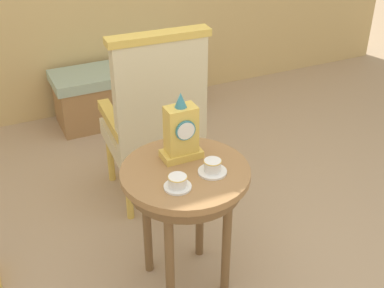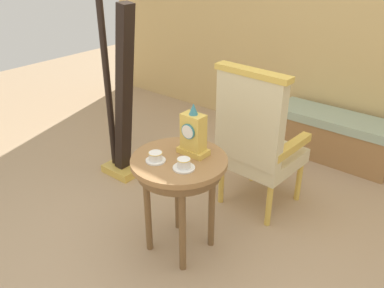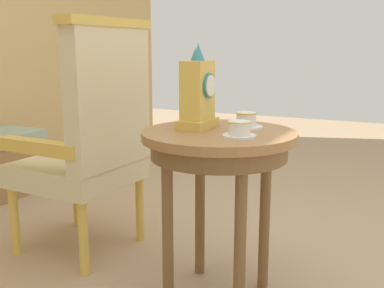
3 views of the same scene
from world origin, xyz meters
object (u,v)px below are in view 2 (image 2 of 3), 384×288
Objects in this scene: side_table at (179,171)px; teacup_right at (184,164)px; armchair at (257,139)px; teacup_left at (156,157)px; window_bench at (334,137)px; mantel_clock at (193,134)px; harp at (119,103)px.

teacup_right reaches higher than side_table.
side_table is 0.61× the size of armchair.
teacup_left is at bearing -127.36° from side_table.
teacup_left is 0.19m from teacup_right.
armchair is at bearing -98.34° from window_bench.
harp is (-1.04, 0.31, -0.15)m from mantel_clock.
armchair is 1.24m from window_bench.
window_bench is (0.39, 2.00, -0.50)m from teacup_left.
window_bench is (0.30, 1.89, -0.38)m from side_table.
teacup_right is (0.19, 0.04, 0.00)m from teacup_left.
mantel_clock is (0.03, 0.10, 0.23)m from side_table.
teacup_left is 0.07× the size of harp.
armchair reaches higher than mantel_clock.
harp reaches higher than side_table.
armchair is (0.13, 0.71, -0.01)m from side_table.
harp is 1.52× the size of window_bench.
harp reaches higher than armchair.
mantel_clock is 1.10m from harp.
teacup_left reaches higher than side_table.
side_table is at bearing -99.03° from window_bench.
harp reaches higher than teacup_left.
armchair is 1.19m from harp.
harp is (-0.93, 0.53, -0.04)m from teacup_left.
teacup_right is at bearing -95.77° from window_bench.
teacup_left is 0.92× the size of teacup_right.
mantel_clock is at bearing -16.56° from harp.
teacup_right is at bearing 12.20° from teacup_left.
mantel_clock is at bearing 112.70° from teacup_right.
side_table is 0.62× the size of window_bench.
harp is at bearing -131.77° from window_bench.
harp is at bearing 156.41° from teacup_right.
harp reaches higher than window_bench.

